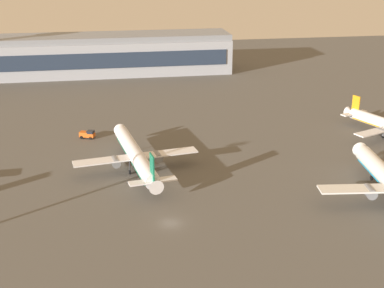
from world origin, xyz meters
The scene contains 4 objects.
ground_plane centered at (0.00, 0.00, 0.00)m, with size 416.00×416.00×0.00m, color #56544F.
terminal_building centered at (-26.23, 132.62, 8.09)m, with size 135.89×22.40×16.40m.
airplane_far_stand centered at (-4.77, 27.06, 3.74)m, with size 30.10×38.51×9.90m.
maintenance_van centered at (-16.87, 51.87, 1.18)m, with size 4.56×3.26×2.25m.
Camera 1 is at (-10.58, -88.78, 50.21)m, focal length 48.75 mm.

